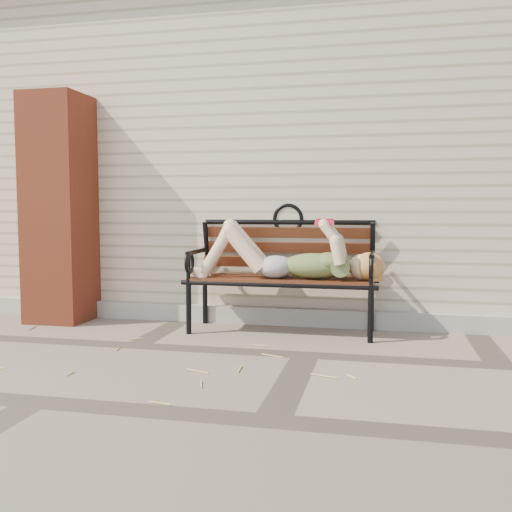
# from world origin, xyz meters

# --- Properties ---
(ground) EXTENTS (80.00, 80.00, 0.00)m
(ground) POSITION_xyz_m (0.00, 0.00, 0.00)
(ground) COLOR gray
(ground) RESTS_ON ground
(house_wall) EXTENTS (8.00, 4.00, 3.00)m
(house_wall) POSITION_xyz_m (0.00, 3.00, 1.50)
(house_wall) COLOR beige
(house_wall) RESTS_ON ground
(house_roof) EXTENTS (8.30, 4.30, 0.30)m
(house_roof) POSITION_xyz_m (0.00, 3.00, 3.15)
(house_roof) COLOR #4F3B39
(house_roof) RESTS_ON house_wall
(foundation_strip) EXTENTS (8.00, 0.10, 0.15)m
(foundation_strip) POSITION_xyz_m (0.00, 0.97, 0.07)
(foundation_strip) COLOR #A6A296
(foundation_strip) RESTS_ON ground
(brick_pillar) EXTENTS (0.50, 0.50, 2.00)m
(brick_pillar) POSITION_xyz_m (-2.30, 0.75, 1.00)
(brick_pillar) COLOR #9C3D23
(brick_pillar) RESTS_ON ground
(garden_bench) EXTENTS (1.62, 0.65, 1.05)m
(garden_bench) POSITION_xyz_m (-0.29, 0.78, 0.59)
(garden_bench) COLOR black
(garden_bench) RESTS_ON ground
(reading_woman) EXTENTS (1.53, 0.35, 0.48)m
(reading_woman) POSITION_xyz_m (-0.28, 0.65, 0.62)
(reading_woman) COLOR #093545
(reading_woman) RESTS_ON ground
(straw_scatter) EXTENTS (2.70, 1.75, 0.01)m
(straw_scatter) POSITION_xyz_m (-0.87, -0.62, 0.01)
(straw_scatter) COLOR #DDC56C
(straw_scatter) RESTS_ON ground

